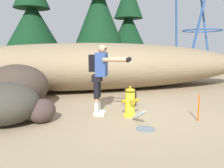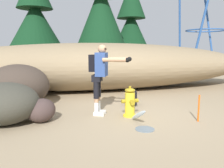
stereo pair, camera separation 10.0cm
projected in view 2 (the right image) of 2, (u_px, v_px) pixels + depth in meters
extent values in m
cube|color=#998466|center=(131.00, 115.00, 5.58)|extent=(56.00, 56.00, 0.04)
ellipsoid|color=#897556|center=(100.00, 66.00, 9.00)|extent=(13.21, 3.20, 1.83)
cylinder|color=yellow|center=(130.00, 115.00, 5.45)|extent=(0.32, 0.32, 0.04)
cylinder|color=yellow|center=(130.00, 104.00, 5.41)|extent=(0.23, 0.23, 0.54)
ellipsoid|color=#9E8419|center=(130.00, 90.00, 5.36)|extent=(0.25, 0.25, 0.10)
cylinder|color=#9E8419|center=(130.00, 87.00, 5.35)|extent=(0.06, 0.06, 0.05)
cylinder|color=#9E8419|center=(123.00, 101.00, 5.36)|extent=(0.09, 0.09, 0.09)
cylinder|color=#9E8419|center=(136.00, 101.00, 5.44)|extent=(0.09, 0.09, 0.09)
cylinder|color=#9E8419|center=(132.00, 102.00, 5.24)|extent=(0.11, 0.09, 0.11)
ellipsoid|color=silver|center=(138.00, 115.00, 4.90)|extent=(0.10, 0.82, 0.47)
cylinder|color=slate|center=(145.00, 129.00, 4.55)|extent=(0.39, 0.39, 0.01)
cube|color=beige|center=(101.00, 112.00, 5.68)|extent=(0.28, 0.20, 0.09)
cylinder|color=white|center=(98.00, 105.00, 5.66)|extent=(0.10, 0.10, 0.24)
cylinder|color=tan|center=(98.00, 99.00, 5.64)|extent=(0.10, 0.10, 0.10)
cylinder|color=black|center=(98.00, 88.00, 5.60)|extent=(0.13, 0.13, 0.43)
cube|color=beige|center=(99.00, 114.00, 5.48)|extent=(0.28, 0.20, 0.09)
cylinder|color=white|center=(96.00, 107.00, 5.47)|extent=(0.10, 0.10, 0.24)
cylinder|color=tan|center=(96.00, 100.00, 5.44)|extent=(0.10, 0.10, 0.10)
cylinder|color=black|center=(96.00, 90.00, 5.40)|extent=(0.13, 0.13, 0.43)
cube|color=black|center=(97.00, 78.00, 5.46)|extent=(0.32, 0.37, 0.16)
cube|color=#2D4784|center=(101.00, 64.00, 5.39)|extent=(0.37, 0.43, 0.56)
cube|color=black|center=(93.00, 63.00, 5.42)|extent=(0.26, 0.32, 0.40)
sphere|color=tan|center=(102.00, 49.00, 5.33)|extent=(0.20, 0.20, 0.20)
cube|color=black|center=(106.00, 49.00, 5.32)|extent=(0.08, 0.14, 0.04)
cylinder|color=tan|center=(118.00, 59.00, 5.52)|extent=(0.56, 0.33, 0.09)
sphere|color=black|center=(129.00, 59.00, 5.47)|extent=(0.11, 0.11, 0.11)
cylinder|color=tan|center=(115.00, 60.00, 5.09)|extent=(0.56, 0.33, 0.09)
sphere|color=black|center=(127.00, 60.00, 5.04)|extent=(0.11, 0.11, 0.11)
cube|color=black|center=(132.00, 98.00, 6.49)|extent=(0.27, 0.34, 0.44)
cube|color=black|center=(127.00, 100.00, 6.50)|extent=(0.11, 0.22, 0.20)
torus|color=black|center=(132.00, 89.00, 6.45)|extent=(0.10, 0.10, 0.02)
cube|color=black|center=(136.00, 98.00, 6.41)|extent=(0.04, 0.06, 0.37)
cube|color=black|center=(136.00, 97.00, 6.57)|extent=(0.04, 0.06, 0.37)
ellipsoid|color=#41352D|center=(18.00, 86.00, 6.21)|extent=(2.27, 2.31, 1.19)
ellipsoid|color=#3D3B32|center=(5.00, 103.00, 4.87)|extent=(1.61, 1.57, 0.89)
ellipsoid|color=#433430|center=(42.00, 110.00, 4.99)|extent=(0.86, 0.87, 0.52)
cylinder|color=#47331E|center=(38.00, 64.00, 12.70)|extent=(0.36, 0.36, 1.58)
cone|color=#0F3319|center=(36.00, 25.00, 12.38)|extent=(2.96, 2.96, 2.60)
cylinder|color=#47331E|center=(102.00, 69.00, 11.63)|extent=(0.35, 0.35, 1.18)
cone|color=#0F3319|center=(101.00, 21.00, 11.27)|extent=(2.92, 2.92, 3.55)
cylinder|color=#47331E|center=(131.00, 65.00, 14.70)|extent=(0.33, 0.33, 1.11)
cone|color=#0F3319|center=(131.00, 34.00, 14.40)|extent=(2.77, 2.77, 2.87)
cylinder|color=#285193|center=(209.00, 32.00, 19.32)|extent=(1.01, 1.01, 6.08)
cylinder|color=#285193|center=(180.00, 31.00, 18.63)|extent=(1.01, 1.01, 6.08)
cylinder|color=#285193|center=(201.00, 28.00, 15.95)|extent=(1.01, 1.01, 6.08)
torus|color=#285193|center=(206.00, 30.00, 17.64)|extent=(3.02, 3.02, 0.10)
cylinder|color=#E55914|center=(199.00, 108.00, 5.01)|extent=(0.04, 0.04, 0.60)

